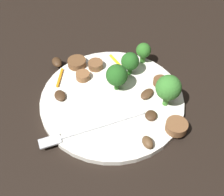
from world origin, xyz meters
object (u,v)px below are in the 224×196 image
at_px(sausage_slice_1, 77,63).
at_px(sausage_slice_4, 161,82).
at_px(broccoli_floret_2, 168,88).
at_px(mushroom_4, 148,142).
at_px(broccoli_floret_1, 130,62).
at_px(mushroom_3, 57,62).
at_px(mushroom_2, 151,115).
at_px(pepper_strip_0, 116,61).
at_px(broccoli_floret_3, 143,51).
at_px(fork, 85,130).
at_px(broccoli_floret_0, 117,75).
at_px(plate, 112,100).
at_px(mushroom_5, 147,93).
at_px(sausage_slice_2, 176,126).
at_px(sausage_slice_3, 83,76).
at_px(pepper_strip_1, 60,78).
at_px(sausage_slice_0, 96,65).

bearing_deg(sausage_slice_1, sausage_slice_4, 156.75).
height_order(broccoli_floret_2, mushroom_4, broccoli_floret_2).
height_order(broccoli_floret_1, sausage_slice_4, broccoli_floret_1).
bearing_deg(mushroom_3, mushroom_4, 125.73).
distance_m(mushroom_2, pepper_strip_0, 0.15).
xyz_separation_m(sausage_slice_1, mushroom_2, (-0.12, 0.14, -0.00)).
relative_size(broccoli_floret_3, sausage_slice_4, 1.52).
distance_m(broccoli_floret_1, pepper_strip_0, 0.05).
bearing_deg(mushroom_4, broccoli_floret_3, -97.28).
height_order(fork, broccoli_floret_0, broccoli_floret_0).
xyz_separation_m(sausage_slice_1, sausage_slice_4, (-0.15, 0.07, -0.00)).
relative_size(mushroom_3, mushroom_4, 1.17).
bearing_deg(broccoli_floret_1, sausage_slice_4, 148.45).
height_order(broccoli_floret_2, broccoli_floret_3, broccoli_floret_2).
xyz_separation_m(sausage_slice_1, mushroom_4, (-0.11, 0.20, 0.00)).
bearing_deg(plate, sausage_slice_4, -163.92).
bearing_deg(broccoli_floret_2, mushroom_4, 60.09).
bearing_deg(mushroom_5, broccoli_floret_1, -67.96).
bearing_deg(sausage_slice_2, sausage_slice_3, -42.06).
relative_size(fork, broccoli_floret_1, 3.71).
distance_m(fork, broccoli_floret_3, 0.20).
bearing_deg(plate, broccoli_floret_1, -123.41).
bearing_deg(mushroom_4, mushroom_3, -54.27).
height_order(sausage_slice_2, mushroom_2, sausage_slice_2).
xyz_separation_m(sausage_slice_2, mushroom_4, (0.05, 0.02, -0.00)).
bearing_deg(mushroom_3, fork, 106.61).
bearing_deg(pepper_strip_1, sausage_slice_1, -134.31).
distance_m(broccoli_floret_1, mushroom_4, 0.16).
height_order(plate, sausage_slice_1, sausage_slice_1).
distance_m(broccoli_floret_2, sausage_slice_1, 0.19).
relative_size(broccoli_floret_0, pepper_strip_1, 1.12).
distance_m(broccoli_floret_0, pepper_strip_1, 0.11).
bearing_deg(plate, mushroom_4, 113.98).
xyz_separation_m(broccoli_floret_0, pepper_strip_1, (0.10, -0.04, -0.03)).
height_order(broccoli_floret_3, pepper_strip_0, broccoli_floret_3).
distance_m(broccoli_floret_3, sausage_slice_1, 0.13).
relative_size(sausage_slice_2, mushroom_5, 1.19).
xyz_separation_m(sausage_slice_2, sausage_slice_3, (0.15, -0.13, -0.00)).
distance_m(sausage_slice_2, mushroom_4, 0.06).
relative_size(mushroom_3, pepper_strip_1, 0.58).
bearing_deg(mushroom_2, fork, 9.31).
bearing_deg(mushroom_3, sausage_slice_0, 167.52).
distance_m(sausage_slice_1, mushroom_4, 0.22).
bearing_deg(broccoli_floret_1, pepper_strip_1, 0.48).
height_order(sausage_slice_2, mushroom_3, sausage_slice_2).
bearing_deg(mushroom_4, sausage_slice_2, -154.14).
distance_m(fork, sausage_slice_1, 0.16).
distance_m(broccoli_floret_0, sausage_slice_4, 0.09).
relative_size(broccoli_floret_2, pepper_strip_0, 1.49).
height_order(pepper_strip_0, pepper_strip_1, same).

